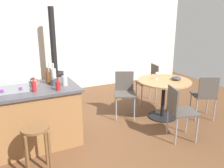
{
  "coord_description": "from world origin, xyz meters",
  "views": [
    {
      "loc": [
        -1.13,
        -2.99,
        1.91
      ],
      "look_at": [
        0.58,
        0.49,
        0.76
      ],
      "focal_mm": 36.72,
      "sensor_mm": 36.0,
      "label": 1
    }
  ],
  "objects": [
    {
      "name": "dining_table",
      "position": [
        1.59,
        0.3,
        0.57
      ],
      "size": [
        1.0,
        1.0,
        0.75
      ],
      "color": "black",
      "rests_on": "ground_plane"
    },
    {
      "name": "cup_0",
      "position": [
        -0.72,
        0.62,
        0.95
      ],
      "size": [
        0.11,
        0.07,
        0.09
      ],
      "color": "#383838",
      "rests_on": "kitchen_island"
    },
    {
      "name": "wood_stove",
      "position": [
        -0.0,
        2.36,
        0.5
      ],
      "size": [
        0.44,
        0.45,
        2.12
      ],
      "color": "black",
      "rests_on": "ground_plane"
    },
    {
      "name": "toolbox",
      "position": [
        -1.05,
        0.33,
        0.97
      ],
      "size": [
        0.46,
        0.24,
        0.16
      ],
      "color": "gray",
      "rests_on": "kitchen_island"
    },
    {
      "name": "bottle_1",
      "position": [
        -0.46,
        0.62,
        1.02
      ],
      "size": [
        0.07,
        0.07,
        0.31
      ],
      "color": "#B7B2AD",
      "rests_on": "kitchen_island"
    },
    {
      "name": "bottle_4",
      "position": [
        -0.51,
        0.52,
        1.0
      ],
      "size": [
        0.06,
        0.06,
        0.25
      ],
      "color": "#603314",
      "rests_on": "kitchen_island"
    },
    {
      "name": "ground_plane",
      "position": [
        0.0,
        0.0,
        0.0
      ],
      "size": [
        8.8,
        8.8,
        0.0
      ],
      "primitive_type": "plane",
      "color": "brown"
    },
    {
      "name": "bottle_3",
      "position": [
        -0.76,
        0.2,
        0.98
      ],
      "size": [
        0.06,
        0.06,
        0.2
      ],
      "color": "maroon",
      "rests_on": "kitchen_island"
    },
    {
      "name": "wine_glass",
      "position": [
        1.51,
        0.42,
        0.86
      ],
      "size": [
        0.07,
        0.07,
        0.14
      ],
      "color": "silver",
      "rests_on": "dining_table"
    },
    {
      "name": "cup_1",
      "position": [
        -0.45,
        0.39,
        0.95
      ],
      "size": [
        0.12,
        0.08,
        0.1
      ],
      "color": "#383838",
      "rests_on": "kitchen_island"
    },
    {
      "name": "folding_chair_near",
      "position": [
        1.27,
        -0.48,
        0.52
      ],
      "size": [
        0.5,
        0.5,
        0.87
      ],
      "color": "#47423D",
      "rests_on": "ground_plane"
    },
    {
      "name": "wooden_stool",
      "position": [
        -0.87,
        -0.37,
        0.47
      ],
      "size": [
        0.34,
        0.34,
        0.64
      ],
      "color": "brown",
      "rests_on": "ground_plane"
    },
    {
      "name": "back_wall",
      "position": [
        0.0,
        2.88,
        1.35
      ],
      "size": [
        8.0,
        0.1,
        2.7
      ],
      "primitive_type": "cube",
      "color": "beige",
      "rests_on": "ground_plane"
    },
    {
      "name": "bottle_0",
      "position": [
        -0.45,
        0.11,
        0.97
      ],
      "size": [
        0.07,
        0.07,
        0.19
      ],
      "color": "maroon",
      "rests_on": "kitchen_island"
    },
    {
      "name": "cup_2",
      "position": [
        -0.73,
        0.43,
        0.95
      ],
      "size": [
        0.11,
        0.08,
        0.1
      ],
      "color": "#DB6651",
      "rests_on": "kitchen_island"
    },
    {
      "name": "bottle_2",
      "position": [
        -0.42,
        0.52,
        1.02
      ],
      "size": [
        0.08,
        0.08,
        0.32
      ],
      "color": "#B7B2AD",
      "rests_on": "kitchen_island"
    },
    {
      "name": "folding_chair_far",
      "position": [
        2.25,
        -0.11,
        0.5
      ],
      "size": [
        0.54,
        0.54,
        0.85
      ],
      "color": "#47423D",
      "rests_on": "ground_plane"
    },
    {
      "name": "bottle_5",
      "position": [
        -0.3,
        0.3,
        0.98
      ],
      "size": [
        0.08,
        0.08,
        0.21
      ],
      "color": "#B7B2AD",
      "rests_on": "kitchen_island"
    },
    {
      "name": "folding_chair_left",
      "position": [
        1.83,
        1.1,
        0.52
      ],
      "size": [
        0.47,
        0.47,
        0.87
      ],
      "color": "#47423D",
      "rests_on": "ground_plane"
    },
    {
      "name": "serving_bowl",
      "position": [
        1.8,
        0.22,
        0.79
      ],
      "size": [
        0.18,
        0.18,
        0.07
      ],
      "primitive_type": "ellipsoid",
      "color": "#383838",
      "rests_on": "dining_table"
    },
    {
      "name": "kitchen_island",
      "position": [
        -0.78,
        0.4,
        0.45
      ],
      "size": [
        1.33,
        0.85,
        0.9
      ],
      "color": "olive",
      "rests_on": "ground_plane"
    },
    {
      "name": "folding_chair_right",
      "position": [
        0.95,
        0.68,
        0.52
      ],
      "size": [
        0.53,
        0.53,
        0.88
      ],
      "color": "#47423D",
      "rests_on": "ground_plane"
    }
  ]
}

